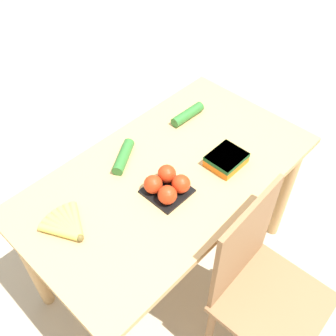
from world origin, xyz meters
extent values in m
plane|color=#B7A88E|center=(0.00, 0.00, 0.00)|extent=(12.00, 12.00, 0.00)
cube|color=tan|center=(0.00, 0.00, 0.75)|extent=(1.31, 0.74, 0.03)
cylinder|color=tan|center=(-0.60, -0.31, 0.37)|extent=(0.06, 0.06, 0.73)
cylinder|color=tan|center=(0.60, -0.31, 0.37)|extent=(0.06, 0.06, 0.73)
cylinder|color=tan|center=(-0.60, 0.31, 0.37)|extent=(0.06, 0.06, 0.73)
cube|color=#8E6642|center=(0.02, 0.62, 0.44)|extent=(0.44, 0.42, 0.03)
cube|color=#8E6642|center=(0.02, 0.43, 0.70)|extent=(0.39, 0.04, 0.48)
cylinder|color=#8E6642|center=(-0.17, 0.78, 0.21)|extent=(0.04, 0.04, 0.43)
cylinder|color=#8E6642|center=(0.20, 0.46, 0.21)|extent=(0.04, 0.04, 0.43)
cylinder|color=#8E6642|center=(-0.16, 0.44, 0.21)|extent=(0.04, 0.04, 0.43)
sphere|color=brown|center=(0.47, 0.00, 0.78)|extent=(0.03, 0.03, 0.03)
cylinder|color=#CCC651|center=(0.43, -0.08, 0.78)|extent=(0.11, 0.16, 0.03)
cylinder|color=#CCC651|center=(0.44, -0.08, 0.78)|extent=(0.08, 0.16, 0.03)
cylinder|color=#CCC651|center=(0.46, -0.08, 0.78)|extent=(0.06, 0.17, 0.03)
cylinder|color=#CCC651|center=(0.47, -0.09, 0.78)|extent=(0.04, 0.16, 0.03)
cylinder|color=#CCC651|center=(0.48, -0.08, 0.78)|extent=(0.06, 0.16, 0.03)
cylinder|color=#CCC651|center=(0.49, -0.08, 0.78)|extent=(0.08, 0.16, 0.03)
cylinder|color=#CCC651|center=(0.51, -0.08, 0.78)|extent=(0.10, 0.16, 0.03)
cube|color=black|center=(0.08, 0.07, 0.77)|extent=(0.17, 0.17, 0.01)
sphere|color=red|center=(0.04, 0.03, 0.81)|extent=(0.08, 0.08, 0.08)
sphere|color=red|center=(0.12, 0.03, 0.81)|extent=(0.08, 0.08, 0.08)
sphere|color=red|center=(0.04, 0.11, 0.81)|extent=(0.08, 0.08, 0.08)
sphere|color=red|center=(0.12, 0.11, 0.81)|extent=(0.08, 0.08, 0.08)
cube|color=orange|center=(-0.21, 0.15, 0.79)|extent=(0.16, 0.13, 0.05)
cube|color=#145123|center=(-0.21, 0.15, 0.80)|extent=(0.16, 0.13, 0.02)
cylinder|color=#2D702D|center=(-0.33, -0.18, 0.78)|extent=(0.19, 0.05, 0.05)
cylinder|color=#2D702D|center=(0.08, -0.19, 0.78)|extent=(0.19, 0.14, 0.05)
camera|label=1|loc=(0.83, 0.79, 2.01)|focal=42.00mm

